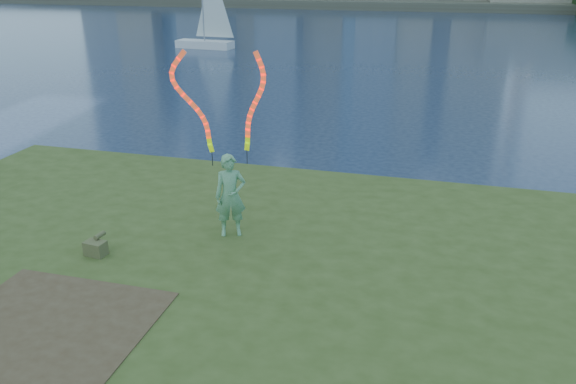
% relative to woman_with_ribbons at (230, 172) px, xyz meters
% --- Properties ---
extents(ground, '(320.00, 320.00, 0.00)m').
position_rel_woman_with_ribbons_xyz_m(ground, '(0.53, -0.78, -2.19)').
color(ground, '#18243C').
rests_on(ground, ground).
extents(grassy_knoll, '(20.00, 18.00, 0.80)m').
position_rel_woman_with_ribbons_xyz_m(grassy_knoll, '(0.53, -3.07, -1.86)').
color(grassy_knoll, '#384719').
rests_on(grassy_knoll, ground).
extents(dirt_patch, '(3.20, 3.00, 0.02)m').
position_rel_woman_with_ribbons_xyz_m(dirt_patch, '(-1.67, -3.98, -1.38)').
color(dirt_patch, '#47331E').
rests_on(dirt_patch, grassy_knoll).
extents(woman_with_ribbons, '(1.94, 0.88, 4.14)m').
position_rel_woman_with_ribbons_xyz_m(woman_with_ribbons, '(0.00, 0.00, 0.00)').
color(woman_with_ribbons, '#1D7726').
rests_on(woman_with_ribbons, grassy_knoll).
extents(canvas_bag, '(0.43, 0.49, 0.39)m').
position_rel_woman_with_ribbons_xyz_m(canvas_bag, '(-2.27, -1.58, -1.23)').
color(canvas_bag, '#474125').
rests_on(canvas_bag, grassy_knoll).
extents(sailboat, '(4.86, 1.84, 7.31)m').
position_rel_woman_with_ribbons_xyz_m(sailboat, '(-13.93, 32.03, -0.94)').
color(sailboat, white).
rests_on(sailboat, ground).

